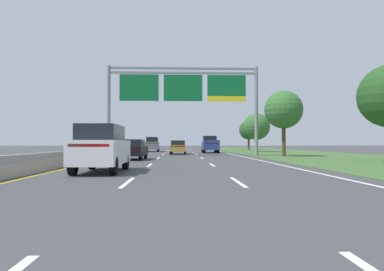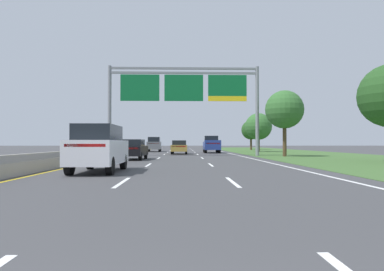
{
  "view_description": "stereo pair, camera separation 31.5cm",
  "coord_description": "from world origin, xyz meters",
  "px_view_note": "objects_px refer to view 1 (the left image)",
  "views": [
    {
      "loc": [
        -0.16,
        -1.17,
        1.33
      ],
      "look_at": [
        0.93,
        26.68,
        1.89
      ],
      "focal_mm": 32.58,
      "sensor_mm": 36.0,
      "label": 1
    },
    {
      "loc": [
        0.16,
        -1.18,
        1.33
      ],
      "look_at": [
        0.93,
        26.68,
        1.89
      ],
      "focal_mm": 32.58,
      "sensor_mm": 36.0,
      "label": 2
    }
  ],
  "objects_px": {
    "car_grey_left_lane_suv": "(152,144)",
    "roadside_tree_far": "(257,127)",
    "car_white_left_lane_suv": "(102,148)",
    "car_gold_centre_lane_sedan": "(178,147)",
    "roadside_tree_distant": "(249,130)",
    "overhead_sign_gantry": "(183,92)",
    "roadside_tree_mid": "(284,110)",
    "pickup_truck_blue": "(210,144)",
    "car_black_left_lane_sedan": "(133,149)"
  },
  "relations": [
    {
      "from": "car_grey_left_lane_suv",
      "to": "roadside_tree_far",
      "type": "height_order",
      "value": "roadside_tree_far"
    },
    {
      "from": "car_white_left_lane_suv",
      "to": "roadside_tree_far",
      "type": "distance_m",
      "value": 36.64
    },
    {
      "from": "car_gold_centre_lane_sedan",
      "to": "car_grey_left_lane_suv",
      "type": "xyz_separation_m",
      "value": [
        -3.74,
        10.41,
        0.28
      ]
    },
    {
      "from": "roadside_tree_far",
      "to": "car_white_left_lane_suv",
      "type": "bearing_deg",
      "value": -113.58
    },
    {
      "from": "roadside_tree_distant",
      "to": "overhead_sign_gantry",
      "type": "bearing_deg",
      "value": -113.68
    },
    {
      "from": "car_white_left_lane_suv",
      "to": "roadside_tree_far",
      "type": "relative_size",
      "value": 0.85
    },
    {
      "from": "car_white_left_lane_suv",
      "to": "roadside_tree_mid",
      "type": "bearing_deg",
      "value": -38.54
    },
    {
      "from": "overhead_sign_gantry",
      "to": "car_white_left_lane_suv",
      "type": "relative_size",
      "value": 3.2
    },
    {
      "from": "pickup_truck_blue",
      "to": "roadside_tree_mid",
      "type": "relative_size",
      "value": 0.86
    },
    {
      "from": "overhead_sign_gantry",
      "to": "car_white_left_lane_suv",
      "type": "xyz_separation_m",
      "value": [
        -3.9,
        -18.65,
        -5.27
      ]
    },
    {
      "from": "car_black_left_lane_sedan",
      "to": "car_grey_left_lane_suv",
      "type": "xyz_separation_m",
      "value": [
        -0.23,
        23.47,
        0.28
      ]
    },
    {
      "from": "car_white_left_lane_suv",
      "to": "roadside_tree_distant",
      "type": "height_order",
      "value": "roadside_tree_distant"
    },
    {
      "from": "pickup_truck_blue",
      "to": "roadside_tree_distant",
      "type": "relative_size",
      "value": 1.02
    },
    {
      "from": "car_gold_centre_lane_sedan",
      "to": "car_grey_left_lane_suv",
      "type": "relative_size",
      "value": 0.93
    },
    {
      "from": "roadside_tree_mid",
      "to": "car_grey_left_lane_suv",
      "type": "bearing_deg",
      "value": 127.45
    },
    {
      "from": "roadside_tree_mid",
      "to": "overhead_sign_gantry",
      "type": "bearing_deg",
      "value": 169.63
    },
    {
      "from": "overhead_sign_gantry",
      "to": "car_gold_centre_lane_sedan",
      "type": "height_order",
      "value": "overhead_sign_gantry"
    },
    {
      "from": "car_gold_centre_lane_sedan",
      "to": "roadside_tree_far",
      "type": "bearing_deg",
      "value": -50.11
    },
    {
      "from": "roadside_tree_mid",
      "to": "roadside_tree_distant",
      "type": "relative_size",
      "value": 1.18
    },
    {
      "from": "car_gold_centre_lane_sedan",
      "to": "roadside_tree_distant",
      "type": "relative_size",
      "value": 0.83
    },
    {
      "from": "car_black_left_lane_sedan",
      "to": "roadside_tree_mid",
      "type": "xyz_separation_m",
      "value": [
        13.55,
        5.48,
        3.63
      ]
    },
    {
      "from": "overhead_sign_gantry",
      "to": "pickup_truck_blue",
      "type": "distance_m",
      "value": 12.21
    },
    {
      "from": "car_grey_left_lane_suv",
      "to": "car_white_left_lane_suv",
      "type": "distance_m",
      "value": 34.9
    },
    {
      "from": "car_white_left_lane_suv",
      "to": "roadside_tree_mid",
      "type": "xyz_separation_m",
      "value": [
        13.46,
        16.9,
        3.35
      ]
    },
    {
      "from": "car_white_left_lane_suv",
      "to": "roadside_tree_mid",
      "type": "relative_size",
      "value": 0.75
    },
    {
      "from": "overhead_sign_gantry",
      "to": "roadside_tree_far",
      "type": "distance_m",
      "value": 18.53
    },
    {
      "from": "pickup_truck_blue",
      "to": "roadside_tree_distant",
      "type": "xyz_separation_m",
      "value": [
        8.62,
        17.53,
        2.51
      ]
    },
    {
      "from": "roadside_tree_mid",
      "to": "car_black_left_lane_sedan",
      "type": "bearing_deg",
      "value": -158.0
    },
    {
      "from": "overhead_sign_gantry",
      "to": "car_gold_centre_lane_sedan",
      "type": "relative_size",
      "value": 3.4
    },
    {
      "from": "pickup_truck_blue",
      "to": "car_black_left_lane_sedan",
      "type": "height_order",
      "value": "pickup_truck_blue"
    },
    {
      "from": "pickup_truck_blue",
      "to": "roadside_tree_far",
      "type": "bearing_deg",
      "value": -56.86
    },
    {
      "from": "car_white_left_lane_suv",
      "to": "roadside_tree_mid",
      "type": "distance_m",
      "value": 21.86
    },
    {
      "from": "car_white_left_lane_suv",
      "to": "pickup_truck_blue",
      "type": "bearing_deg",
      "value": -14.54
    },
    {
      "from": "roadside_tree_mid",
      "to": "roadside_tree_distant",
      "type": "xyz_separation_m",
      "value": [
        2.69,
        29.66,
        -0.87
      ]
    },
    {
      "from": "car_black_left_lane_sedan",
      "to": "pickup_truck_blue",
      "type": "bearing_deg",
      "value": -21.75
    },
    {
      "from": "car_gold_centre_lane_sedan",
      "to": "roadside_tree_far",
      "type": "relative_size",
      "value": 0.8
    },
    {
      "from": "car_gold_centre_lane_sedan",
      "to": "roadside_tree_far",
      "type": "height_order",
      "value": "roadside_tree_far"
    },
    {
      "from": "car_grey_left_lane_suv",
      "to": "car_white_left_lane_suv",
      "type": "relative_size",
      "value": 1.01
    },
    {
      "from": "car_white_left_lane_suv",
      "to": "roadside_tree_mid",
      "type": "height_order",
      "value": "roadside_tree_mid"
    },
    {
      "from": "car_black_left_lane_sedan",
      "to": "roadside_tree_distant",
      "type": "xyz_separation_m",
      "value": [
        16.24,
        35.14,
        2.76
      ]
    },
    {
      "from": "pickup_truck_blue",
      "to": "car_black_left_lane_sedan",
      "type": "xyz_separation_m",
      "value": [
        -7.62,
        -17.61,
        -0.26
      ]
    },
    {
      "from": "car_black_left_lane_sedan",
      "to": "car_gold_centre_lane_sedan",
      "type": "bearing_deg",
      "value": -13.4
    },
    {
      "from": "pickup_truck_blue",
      "to": "roadside_tree_distant",
      "type": "height_order",
      "value": "roadside_tree_distant"
    },
    {
      "from": "car_grey_left_lane_suv",
      "to": "car_white_left_lane_suv",
      "type": "height_order",
      "value": "same"
    },
    {
      "from": "car_grey_left_lane_suv",
      "to": "car_gold_centre_lane_sedan",
      "type": "bearing_deg",
      "value": -161.82
    },
    {
      "from": "car_black_left_lane_sedan",
      "to": "roadside_tree_mid",
      "type": "height_order",
      "value": "roadside_tree_mid"
    },
    {
      "from": "overhead_sign_gantry",
      "to": "car_grey_left_lane_suv",
      "type": "bearing_deg",
      "value": 104.6
    },
    {
      "from": "roadside_tree_mid",
      "to": "roadside_tree_distant",
      "type": "bearing_deg",
      "value": 84.82
    },
    {
      "from": "car_gold_centre_lane_sedan",
      "to": "car_black_left_lane_sedan",
      "type": "bearing_deg",
      "value": 166.01
    },
    {
      "from": "roadside_tree_far",
      "to": "roadside_tree_mid",
      "type": "bearing_deg",
      "value": -94.01
    }
  ]
}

